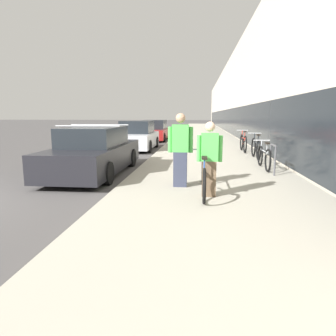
% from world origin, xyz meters
% --- Properties ---
extents(sidewalk_slab, '(4.72, 70.00, 0.10)m').
position_xyz_m(sidewalk_slab, '(5.85, 21.00, 0.05)').
color(sidewalk_slab, '#A39E8E').
rests_on(sidewalk_slab, ground).
extents(storefront_facade, '(10.01, 70.00, 7.12)m').
position_xyz_m(storefront_facade, '(13.24, 29.00, 3.55)').
color(storefront_facade, beige).
rests_on(storefront_facade, ground).
extents(tandem_bicycle, '(0.52, 2.48, 0.87)m').
position_xyz_m(tandem_bicycle, '(5.53, 1.16, 0.47)').
color(tandem_bicycle, black).
rests_on(tandem_bicycle, sidewalk_slab).
extents(person_rider, '(0.52, 0.20, 1.53)m').
position_xyz_m(person_rider, '(5.63, 0.85, 0.87)').
color(person_rider, brown).
rests_on(person_rider, sidewalk_slab).
extents(person_bystander, '(0.58, 0.23, 1.71)m').
position_xyz_m(person_bystander, '(4.99, 1.65, 0.96)').
color(person_bystander, '#33384C').
rests_on(person_bystander, sidewalk_slab).
extents(bike_rack_hoop, '(0.05, 0.60, 0.84)m').
position_xyz_m(bike_rack_hoop, '(7.53, 3.45, 0.62)').
color(bike_rack_hoop, '#4C4C51').
rests_on(bike_rack_hoop, sidewalk_slab).
extents(cruiser_bike_nearest, '(0.52, 1.80, 0.87)m').
position_xyz_m(cruiser_bike_nearest, '(7.46, 4.27, 0.47)').
color(cruiser_bike_nearest, black).
rests_on(cruiser_bike_nearest, sidewalk_slab).
extents(cruiser_bike_middle, '(0.52, 1.83, 0.97)m').
position_xyz_m(cruiser_bike_middle, '(7.64, 6.58, 0.51)').
color(cruiser_bike_middle, black).
rests_on(cruiser_bike_middle, sidewalk_slab).
extents(cruiser_bike_farthest, '(0.52, 1.85, 0.98)m').
position_xyz_m(cruiser_bike_farthest, '(7.47, 8.80, 0.51)').
color(cruiser_bike_farthest, black).
rests_on(cruiser_bike_farthest, sidewalk_slab).
extents(parked_sedan_curbside, '(1.86, 4.75, 1.48)m').
position_xyz_m(parked_sedan_curbside, '(2.29, 3.48, 0.65)').
color(parked_sedan_curbside, black).
rests_on(parked_sedan_curbside, ground).
extents(vintage_roadster_curbside, '(1.78, 4.01, 1.49)m').
position_xyz_m(vintage_roadster_curbside, '(2.28, 9.99, 0.67)').
color(vintage_roadster_curbside, silver).
rests_on(vintage_roadster_curbside, ground).
extents(parked_sedan_far, '(1.82, 4.70, 1.44)m').
position_xyz_m(parked_sedan_far, '(2.30, 15.98, 0.65)').
color(parked_sedan_far, maroon).
rests_on(parked_sedan_far, ground).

